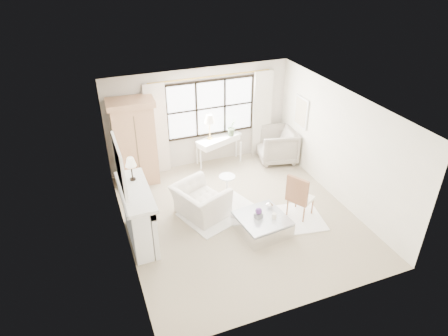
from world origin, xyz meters
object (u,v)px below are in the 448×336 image
(console_table, at_px, (219,150))
(coffee_table, at_px, (262,224))
(armoire, at_px, (135,142))
(club_armchair, at_px, (200,201))

(console_table, bearing_deg, coffee_table, -114.02)
(console_table, bearing_deg, armoire, 163.89)
(coffee_table, bearing_deg, club_armchair, 128.46)
(console_table, height_order, club_armchair, console_table)
(armoire, bearing_deg, coffee_table, -52.55)
(armoire, height_order, club_armchair, armoire)
(club_armchair, bearing_deg, coffee_table, -157.68)
(console_table, bearing_deg, club_armchair, -140.66)
(console_table, relative_size, coffee_table, 1.25)
(armoire, distance_m, club_armchair, 2.35)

